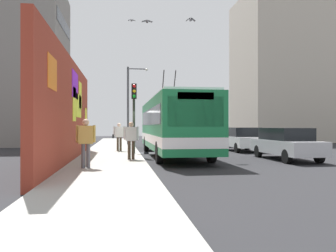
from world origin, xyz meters
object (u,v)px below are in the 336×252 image
Objects in this scene: pedestrian_at_curb at (131,137)px; pedestrian_midblock at (119,135)px; parked_car_white at (242,139)px; parked_car_navy at (216,136)px; parked_car_black at (200,134)px; parked_car_silver at (286,143)px; pedestrian_near_wall at (86,139)px; street_lamp at (130,100)px; city_bus at (173,124)px; traffic_light at (134,106)px.

pedestrian_midblock is (5.50, 0.56, -0.00)m from pedestrian_at_curb.
pedestrian_at_curb is (-6.40, 7.61, 0.33)m from parked_car_white.
parked_car_navy and parked_car_black have the same top height.
parked_car_silver is 2.74× the size of pedestrian_near_wall.
pedestrian_at_curb is (-0.28, 7.61, 0.33)m from parked_car_silver.
parked_car_black is at bearing -0.00° from parked_car_white.
parked_car_black is 2.49× the size of pedestrian_at_curb.
parked_car_white is at bearing -83.73° from pedestrian_midblock.
parked_car_silver is 0.74× the size of street_lamp.
pedestrian_at_curb is (-12.70, 7.61, 0.33)m from parked_car_navy.
pedestrian_near_wall reaches higher than parked_car_black.
city_bus reaches higher than traffic_light.
city_bus reaches higher than pedestrian_midblock.
parked_car_navy is at bearing -95.83° from street_lamp.
city_bus is at bearing -94.89° from traffic_light.
pedestrian_midblock is 8.45m from street_lamp.
parked_car_silver is 2.83× the size of pedestrian_at_curb.
city_bus reaches higher than parked_car_white.
parked_car_white is 1.02× the size of parked_car_black.
parked_car_silver is at bearing -122.56° from pedestrian_midblock.
parked_car_white and parked_car_black have the same top height.
city_bus is 6.17m from parked_car_white.
parked_car_silver is at bearing 180.00° from parked_car_navy.
pedestrian_at_curb is at bearing -174.16° from pedestrian_midblock.
pedestrian_midblock is 0.26× the size of street_lamp.
street_lamp reaches higher than parked_car_black.
pedestrian_at_curb is 0.44× the size of traffic_light.
parked_car_black is at bearing -18.75° from city_bus.
parked_car_white is 12.14m from parked_car_black.
parked_car_navy is (12.42, 0.00, -0.00)m from parked_car_silver.
parked_car_silver is 0.99× the size of parked_car_navy.
traffic_light is 10.10m from street_lamp.
traffic_light is (-9.29, 7.35, 1.95)m from parked_car_navy.
parked_car_silver and parked_car_white have the same top height.
parked_car_silver is at bearing -151.14° from street_lamp.
parked_car_silver is at bearing 180.00° from parked_car_black.
parked_car_navy is at bearing -48.65° from pedestrian_midblock.
parked_car_navy is (9.48, -5.20, -0.96)m from city_bus.
parked_car_white is at bearing 0.00° from parked_car_silver.
parked_car_black is at bearing -22.32° from pedestrian_at_curb.
street_lamp is at bearing 84.17° from parked_car_navy.
parked_car_white is at bearing -134.14° from street_lamp.
street_lamp is (10.22, 2.05, 2.11)m from city_bus.
parked_car_white is 0.89× the size of parked_car_navy.
street_lamp is at bearing 45.86° from parked_car_white.
pedestrian_midblock is (-13.04, 8.18, 0.32)m from parked_car_black.
city_bus is 2.74× the size of parked_car_white.
parked_car_black is at bearing -32.09° from pedestrian_midblock.
city_bus is 3.05× the size of traffic_light.
pedestrian_midblock is at bearing 57.44° from parked_car_silver.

